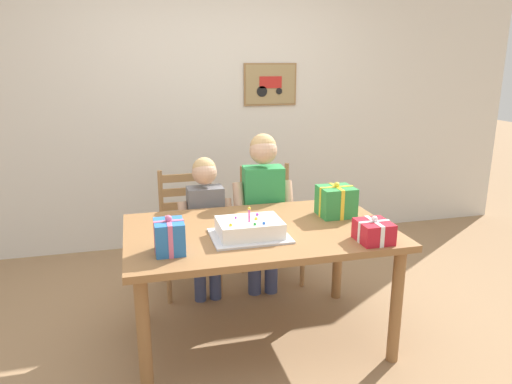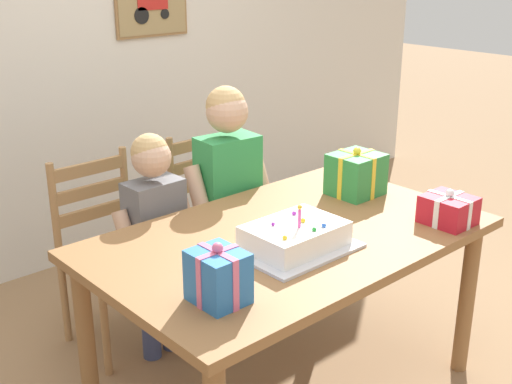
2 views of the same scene
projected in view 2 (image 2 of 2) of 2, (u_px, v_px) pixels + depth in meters
name	position (u px, v px, depth m)	size (l,w,h in m)	color
back_wall	(62.00, 47.00, 3.74)	(6.40, 0.11, 2.60)	silver
dining_table	(289.00, 253.00, 2.66)	(1.59, 0.98, 0.76)	olive
birthday_cake	(295.00, 237.00, 2.48)	(0.44, 0.34, 0.19)	silver
gift_box_red_large	(218.00, 277.00, 2.09)	(0.16, 0.18, 0.21)	#286BB7
gift_box_beside_cake	(356.00, 174.00, 3.03)	(0.23, 0.21, 0.23)	#2D8E42
gift_box_corner_small	(448.00, 210.00, 2.71)	(0.18, 0.20, 0.15)	red
chair_left	(111.00, 253.00, 3.13)	(0.43, 0.43, 0.92)	#A87A4C
chair_right	(218.00, 218.00, 3.54)	(0.44, 0.44, 0.92)	#A87A4C
child_older	(228.00, 185.00, 3.19)	(0.46, 0.27, 1.23)	#38426B
child_younger	(155.00, 226.00, 2.95)	(0.39, 0.22, 1.08)	#38426B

